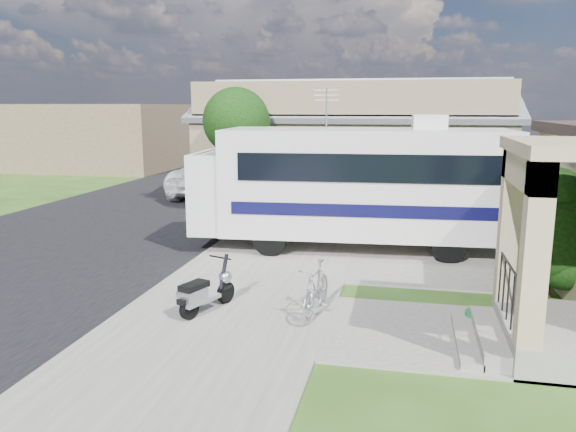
% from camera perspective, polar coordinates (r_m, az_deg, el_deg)
% --- Properties ---
extents(ground, '(120.00, 120.00, 0.00)m').
position_cam_1_polar(ground, '(11.41, -0.20, -8.91)').
color(ground, '#254512').
extents(street_slab, '(9.00, 80.00, 0.02)m').
position_cam_1_polar(street_slab, '(23.03, -13.21, 1.09)').
color(street_slab, black).
rests_on(street_slab, ground).
extents(sidewalk_slab, '(4.00, 80.00, 0.06)m').
position_cam_1_polar(sidewalk_slab, '(21.10, 2.97, 0.52)').
color(sidewalk_slab, slate).
rests_on(sidewalk_slab, ground).
extents(driveway_slab, '(7.00, 6.00, 0.05)m').
position_cam_1_polar(driveway_slab, '(15.49, 8.84, -3.53)').
color(driveway_slab, slate).
rests_on(driveway_slab, ground).
extents(walk_slab, '(4.00, 3.00, 0.05)m').
position_cam_1_polar(walk_slab, '(10.26, 15.48, -11.55)').
color(walk_slab, slate).
rests_on(walk_slab, ground).
extents(warehouse, '(12.50, 8.40, 5.04)m').
position_cam_1_polar(warehouse, '(24.62, 6.83, 6.58)').
color(warehouse, brown).
rests_on(warehouse, ground).
extents(distant_bldg_far, '(10.00, 8.00, 4.00)m').
position_cam_1_polar(distant_bldg_far, '(37.82, -18.70, 7.67)').
color(distant_bldg_far, brown).
rests_on(distant_bldg_far, ground).
extents(distant_bldg_near, '(8.00, 7.00, 3.20)m').
position_cam_1_polar(distant_bldg_near, '(47.77, -9.17, 8.23)').
color(distant_bldg_near, brown).
rests_on(distant_bldg_near, ground).
extents(street_tree_a, '(2.44, 2.40, 4.58)m').
position_cam_1_polar(street_tree_a, '(20.43, -4.96, 9.24)').
color(street_tree_a, black).
rests_on(street_tree_a, ground).
extents(street_tree_b, '(2.44, 2.40, 4.73)m').
position_cam_1_polar(street_tree_b, '(30.13, 0.70, 10.15)').
color(street_tree_b, black).
rests_on(street_tree_b, ground).
extents(street_tree_c, '(2.44, 2.40, 4.42)m').
position_cam_1_polar(street_tree_c, '(38.99, 3.38, 9.94)').
color(street_tree_c, black).
rests_on(street_tree_c, ground).
extents(motorhome, '(8.61, 3.23, 4.33)m').
position_cam_1_polar(motorhome, '(15.39, 6.65, 3.40)').
color(motorhome, silver).
rests_on(motorhome, ground).
extents(shrub, '(2.21, 2.11, 2.71)m').
position_cam_1_polar(shrub, '(12.67, 25.44, -1.46)').
color(shrub, black).
rests_on(shrub, ground).
extents(scooter, '(0.78, 1.46, 1.00)m').
position_cam_1_polar(scooter, '(10.80, -8.51, -7.70)').
color(scooter, black).
rests_on(scooter, ground).
extents(bicycle, '(0.64, 1.69, 0.99)m').
position_cam_1_polar(bicycle, '(10.58, 2.87, -7.72)').
color(bicycle, '#A1A1A8').
rests_on(bicycle, ground).
extents(pickup_truck, '(2.89, 6.16, 1.70)m').
position_cam_1_polar(pickup_truck, '(25.17, -7.02, 4.08)').
color(pickup_truck, white).
rests_on(pickup_truck, ground).
extents(van, '(2.55, 6.08, 1.75)m').
position_cam_1_polar(van, '(32.07, -3.86, 5.69)').
color(van, white).
rests_on(van, ground).
extents(garden_hose, '(0.45, 0.45, 0.20)m').
position_cam_1_polar(garden_hose, '(10.94, 18.68, -9.87)').
color(garden_hose, '#125D28').
rests_on(garden_hose, ground).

